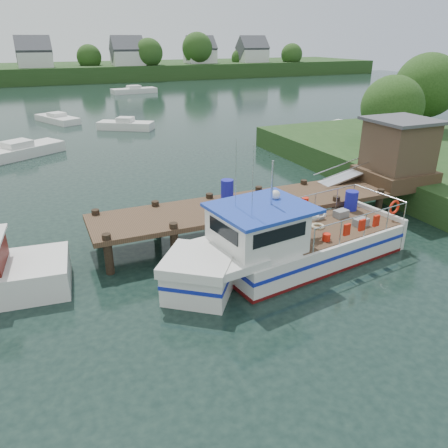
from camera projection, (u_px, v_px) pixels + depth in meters
name	position (u px, v px, depth m)	size (l,w,h in m)	color
ground_plane	(231.00, 235.00, 19.27)	(160.00, 160.00, 0.00)	black
far_shore	(63.00, 69.00, 87.86)	(140.00, 42.55, 9.22)	#25431B
dock	(356.00, 170.00, 20.79)	(16.60, 3.00, 4.78)	#483322
lobster_boat	(284.00, 245.00, 16.26)	(10.62, 4.33, 5.05)	silver
moored_far	(134.00, 90.00, 67.93)	(7.09, 3.06, 1.17)	silver
moored_a	(18.00, 151.00, 31.70)	(6.61, 5.18, 1.18)	silver
moored_b	(126.00, 125.00, 41.21)	(5.29, 4.25, 1.14)	silver
moored_c	(340.00, 129.00, 39.43)	(7.31, 4.88, 1.10)	silver
moored_d	(57.00, 119.00, 44.65)	(4.23, 6.10, 0.99)	silver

